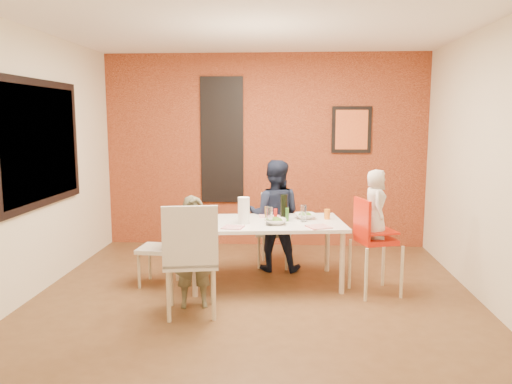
# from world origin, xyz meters

# --- Properties ---
(ground) EXTENTS (4.50, 4.50, 0.00)m
(ground) POSITION_xyz_m (0.00, 0.00, 0.00)
(ground) COLOR brown
(ground) RESTS_ON ground
(ceiling) EXTENTS (4.50, 4.50, 0.02)m
(ceiling) POSITION_xyz_m (0.00, 0.00, 2.70)
(ceiling) COLOR white
(ceiling) RESTS_ON wall_back
(wall_back) EXTENTS (4.50, 0.02, 2.70)m
(wall_back) POSITION_xyz_m (0.00, 2.25, 1.35)
(wall_back) COLOR #F0E6C6
(wall_back) RESTS_ON ground
(wall_front) EXTENTS (4.50, 0.02, 2.70)m
(wall_front) POSITION_xyz_m (0.00, -2.25, 1.35)
(wall_front) COLOR #F0E6C6
(wall_front) RESTS_ON ground
(wall_left) EXTENTS (0.02, 4.50, 2.70)m
(wall_left) POSITION_xyz_m (-2.25, 0.00, 1.35)
(wall_left) COLOR #F0E6C6
(wall_left) RESTS_ON ground
(wall_right) EXTENTS (0.02, 4.50, 2.70)m
(wall_right) POSITION_xyz_m (2.25, 0.00, 1.35)
(wall_right) COLOR #F0E6C6
(wall_right) RESTS_ON ground
(brick_accent_wall) EXTENTS (4.50, 0.02, 2.70)m
(brick_accent_wall) POSITION_xyz_m (0.00, 2.23, 1.35)
(brick_accent_wall) COLOR maroon
(brick_accent_wall) RESTS_ON ground
(picture_window_frame) EXTENTS (0.05, 1.70, 1.30)m
(picture_window_frame) POSITION_xyz_m (-2.22, 0.20, 1.55)
(picture_window_frame) COLOR black
(picture_window_frame) RESTS_ON wall_left
(picture_window_pane) EXTENTS (0.02, 1.55, 1.15)m
(picture_window_pane) POSITION_xyz_m (-2.21, 0.20, 1.55)
(picture_window_pane) COLOR black
(picture_window_pane) RESTS_ON wall_left
(glassblock_strip) EXTENTS (0.55, 0.03, 1.70)m
(glassblock_strip) POSITION_xyz_m (-0.60, 2.21, 1.50)
(glassblock_strip) COLOR silver
(glassblock_strip) RESTS_ON wall_back
(glassblock_surround) EXTENTS (0.60, 0.03, 1.76)m
(glassblock_surround) POSITION_xyz_m (-0.60, 2.21, 1.50)
(glassblock_surround) COLOR black
(glassblock_surround) RESTS_ON wall_back
(art_print_frame) EXTENTS (0.54, 0.03, 0.64)m
(art_print_frame) POSITION_xyz_m (1.20, 2.21, 1.65)
(art_print_frame) COLOR black
(art_print_frame) RESTS_ON wall_back
(art_print_canvas) EXTENTS (0.44, 0.01, 0.54)m
(art_print_canvas) POSITION_xyz_m (1.20, 2.19, 1.65)
(art_print_canvas) COLOR orange
(art_print_canvas) RESTS_ON wall_back
(dining_table) EXTENTS (1.76, 1.11, 0.69)m
(dining_table) POSITION_xyz_m (0.10, 0.53, 0.63)
(dining_table) COLOR white
(dining_table) RESTS_ON ground
(chair_near) EXTENTS (0.57, 0.57, 1.05)m
(chair_near) POSITION_xyz_m (-0.54, -0.46, 0.59)
(chair_near) COLOR silver
(chair_near) RESTS_ON ground
(chair_far) EXTENTS (0.45, 0.45, 0.88)m
(chair_far) POSITION_xyz_m (0.18, 1.28, 0.49)
(chair_far) COLOR silver
(chair_far) RESTS_ON ground
(chair_left) EXTENTS (0.43, 0.43, 0.85)m
(chair_left) POSITION_xyz_m (-1.00, 0.40, 0.47)
(chair_left) COLOR silver
(chair_left) RESTS_ON ground
(high_chair) EXTENTS (0.52, 0.52, 1.00)m
(high_chair) POSITION_xyz_m (1.19, 0.26, 0.60)
(high_chair) COLOR red
(high_chair) RESTS_ON ground
(child_near) EXTENTS (0.44, 0.33, 1.08)m
(child_near) POSITION_xyz_m (-0.56, -0.21, 0.54)
(child_near) COLOR brown
(child_near) RESTS_ON ground
(child_far) EXTENTS (0.68, 0.55, 1.32)m
(child_far) POSITION_xyz_m (0.17, 1.04, 0.66)
(child_far) COLOR black
(child_far) RESTS_ON ground
(toddler) EXTENTS (0.23, 0.35, 0.70)m
(toddler) POSITION_xyz_m (1.22, 0.28, 0.94)
(toddler) COLOR silver
(toddler) RESTS_ON high_chair
(plate_near_left) EXTENTS (0.24, 0.24, 0.01)m
(plate_near_left) POSITION_xyz_m (-0.23, 0.19, 0.70)
(plate_near_left) COLOR silver
(plate_near_left) RESTS_ON dining_table
(plate_far_mid) EXTENTS (0.25, 0.25, 0.01)m
(plate_far_mid) POSITION_xyz_m (0.12, 0.84, 0.70)
(plate_far_mid) COLOR white
(plate_far_mid) RESTS_ON dining_table
(plate_near_right) EXTENTS (0.29, 0.29, 0.01)m
(plate_near_right) POSITION_xyz_m (0.65, 0.27, 0.70)
(plate_near_right) COLOR white
(plate_near_right) RESTS_ON dining_table
(plate_far_left) EXTENTS (0.24, 0.24, 0.01)m
(plate_far_left) POSITION_xyz_m (-0.62, 0.80, 0.70)
(plate_far_left) COLOR white
(plate_far_left) RESTS_ON dining_table
(salad_bowl_a) EXTENTS (0.25, 0.25, 0.06)m
(salad_bowl_a) POSITION_xyz_m (0.20, 0.40, 0.72)
(salad_bowl_a) COLOR silver
(salad_bowl_a) RESTS_ON dining_table
(salad_bowl_b) EXTENTS (0.27, 0.27, 0.06)m
(salad_bowl_b) POSITION_xyz_m (0.52, 0.72, 0.72)
(salad_bowl_b) COLOR white
(salad_bowl_b) RESTS_ON dining_table
(wine_bottle) EXTENTS (0.08, 0.08, 0.29)m
(wine_bottle) POSITION_xyz_m (0.29, 0.62, 0.83)
(wine_bottle) COLOR black
(wine_bottle) RESTS_ON dining_table
(wine_glass_a) EXTENTS (0.07, 0.07, 0.20)m
(wine_glass_a) POSITION_xyz_m (0.14, 0.34, 0.79)
(wine_glass_a) COLOR silver
(wine_glass_a) RESTS_ON dining_table
(wine_glass_b) EXTENTS (0.06, 0.06, 0.18)m
(wine_glass_b) POSITION_xyz_m (0.50, 0.55, 0.78)
(wine_glass_b) COLOR white
(wine_glass_b) RESTS_ON dining_table
(paper_towel_roll) EXTENTS (0.13, 0.13, 0.28)m
(paper_towel_roll) POSITION_xyz_m (-0.14, 0.42, 0.83)
(paper_towel_roll) COLOR white
(paper_towel_roll) RESTS_ON dining_table
(condiment_red) EXTENTS (0.04, 0.04, 0.15)m
(condiment_red) POSITION_xyz_m (0.20, 0.50, 0.77)
(condiment_red) COLOR red
(condiment_red) RESTS_ON dining_table
(condiment_green) EXTENTS (0.04, 0.04, 0.15)m
(condiment_green) POSITION_xyz_m (0.32, 0.56, 0.77)
(condiment_green) COLOR #306923
(condiment_green) RESTS_ON dining_table
(condiment_brown) EXTENTS (0.04, 0.04, 0.16)m
(condiment_brown) POSITION_xyz_m (0.10, 0.58, 0.77)
(condiment_brown) COLOR brown
(condiment_brown) RESTS_ON dining_table
(sippy_cup) EXTENTS (0.07, 0.07, 0.11)m
(sippy_cup) POSITION_xyz_m (0.77, 0.70, 0.75)
(sippy_cup) COLOR orange
(sippy_cup) RESTS_ON dining_table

